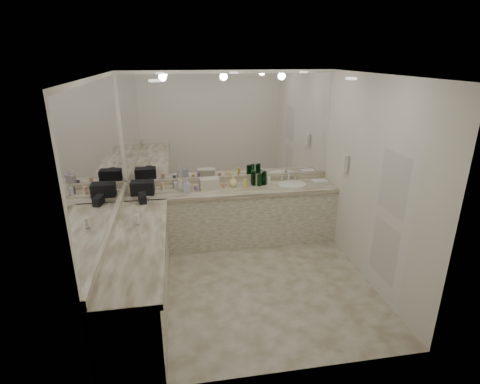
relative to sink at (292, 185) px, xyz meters
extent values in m
plane|color=beige|center=(-0.95, -1.20, -0.90)|extent=(3.20, 3.20, 0.00)
plane|color=white|center=(-0.95, -1.20, 1.71)|extent=(3.20, 3.20, 0.00)
cube|color=silver|center=(-0.95, 0.30, 0.41)|extent=(3.20, 0.02, 2.60)
cube|color=silver|center=(-2.55, -1.20, 0.41)|extent=(0.02, 3.00, 2.60)
cube|color=silver|center=(0.65, -1.20, 0.41)|extent=(0.02, 3.00, 2.60)
cube|color=silver|center=(-0.95, 0.00, -0.48)|extent=(3.20, 0.60, 0.84)
cube|color=beige|center=(-0.95, -0.01, -0.03)|extent=(3.20, 0.64, 0.06)
cube|color=silver|center=(-2.25, -1.50, -0.48)|extent=(0.60, 2.40, 0.84)
cube|color=beige|center=(-2.24, -1.50, -0.03)|extent=(0.64, 2.42, 0.06)
cube|color=beige|center=(-0.95, 0.28, 0.05)|extent=(3.20, 0.04, 0.10)
cube|color=beige|center=(-2.53, -1.20, 0.05)|extent=(0.04, 3.00, 0.10)
cube|color=white|center=(-0.95, 0.29, 0.88)|extent=(3.12, 0.01, 1.55)
cube|color=white|center=(-2.54, -1.20, 0.88)|extent=(0.01, 2.92, 1.55)
cylinder|color=white|center=(0.00, 0.00, 0.00)|extent=(0.44, 0.44, 0.03)
cube|color=silver|center=(0.00, 0.21, 0.07)|extent=(0.24, 0.16, 0.14)
cube|color=white|center=(0.61, -0.50, 0.46)|extent=(0.06, 0.10, 0.24)
cube|color=white|center=(0.64, -1.70, 0.16)|extent=(0.02, 0.82, 2.10)
cube|color=black|center=(-2.27, -0.05, 0.10)|extent=(0.33, 0.21, 0.19)
cube|color=black|center=(-2.25, -0.37, 0.06)|extent=(0.13, 0.22, 0.11)
cube|color=beige|center=(-1.29, 0.04, 0.09)|extent=(0.30, 0.20, 0.16)
cube|color=white|center=(0.45, 0.01, 0.02)|extent=(0.23, 0.16, 0.04)
cylinder|color=white|center=(-2.25, -1.12, 0.07)|extent=(0.05, 0.05, 0.12)
imported|color=silver|center=(-1.73, 0.05, 0.12)|extent=(0.10, 0.10, 0.23)
imported|color=silver|center=(-1.63, -0.08, 0.11)|extent=(0.11, 0.11, 0.21)
imported|color=#F6E993|center=(-0.92, 0.07, 0.09)|extent=(0.16, 0.16, 0.17)
cylinder|color=#0D451B|center=(-0.45, 0.05, 0.10)|extent=(0.06, 0.06, 0.19)
cylinder|color=#0D451B|center=(-0.43, 0.07, 0.11)|extent=(0.07, 0.07, 0.21)
cylinder|color=#0D451B|center=(-0.60, 0.13, 0.11)|extent=(0.07, 0.07, 0.21)
cylinder|color=#0D451B|center=(-0.52, 0.02, 0.10)|extent=(0.07, 0.07, 0.19)
cylinder|color=#0D451B|center=(-0.60, 0.06, 0.10)|extent=(0.06, 0.06, 0.19)
cylinder|color=#F2D84C|center=(-0.75, -0.03, 0.07)|extent=(0.05, 0.05, 0.13)
cylinder|color=white|center=(-0.36, 0.06, 0.07)|extent=(0.06, 0.06, 0.12)
cylinder|color=#F2D84C|center=(-1.50, 0.03, 0.04)|extent=(0.04, 0.04, 0.08)
cylinder|color=#3F3F4C|center=(-1.81, 0.14, 0.06)|extent=(0.05, 0.05, 0.11)
cylinder|color=#E57F66|center=(-1.07, 0.02, 0.04)|extent=(0.05, 0.05, 0.07)
cylinder|color=#E0B28C|center=(-1.99, 0.07, 0.07)|extent=(0.06, 0.06, 0.12)
cylinder|color=#9966B2|center=(-1.42, 0.10, 0.06)|extent=(0.06, 0.06, 0.11)
cylinder|color=#9966B2|center=(-1.50, -0.01, 0.04)|extent=(0.05, 0.05, 0.06)
cylinder|color=silver|center=(-1.80, 0.09, 0.06)|extent=(0.05, 0.05, 0.11)
camera|label=1|loc=(-1.73, -5.31, 1.91)|focal=28.00mm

